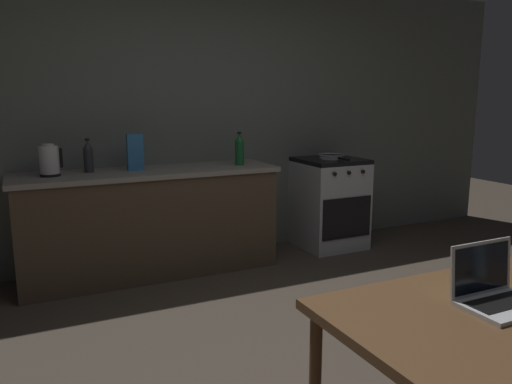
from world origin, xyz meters
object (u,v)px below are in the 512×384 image
object	(u,v)px
frying_pan	(332,156)
bottle	(239,149)
stove_oven	(329,203)
laptop	(497,293)
bottle_b	(88,156)
dining_table	(505,328)
electric_kettle	(49,161)
cereal_box	(135,152)

from	to	relation	value
frying_pan	bottle	bearing A→B (deg)	-178.75
stove_oven	laptop	distance (m)	3.11
stove_oven	bottle_b	bearing A→B (deg)	177.91
dining_table	frying_pan	bearing A→B (deg)	67.87
electric_kettle	bottle	size ratio (longest dim) A/B	0.85
electric_kettle	bottle_b	size ratio (longest dim) A/B	0.91
electric_kettle	frying_pan	bearing A→B (deg)	-0.64
dining_table	laptop	size ratio (longest dim) A/B	4.03
frying_pan	bottle_b	xyz separation A→B (m)	(-2.26, 0.11, 0.10)
dining_table	cereal_box	size ratio (longest dim) A/B	4.30
laptop	frying_pan	size ratio (longest dim) A/B	0.75
stove_oven	bottle	xyz separation A→B (m)	(-1.00, -0.05, 0.58)
dining_table	cereal_box	xyz separation A→B (m)	(-0.72, 2.95, 0.40)
frying_pan	bottle_b	size ratio (longest dim) A/B	1.58
stove_oven	cereal_box	bearing A→B (deg)	179.32
dining_table	bottle	size ratio (longest dim) A/B	4.40
dining_table	bottle_b	world-z (taller)	bottle_b
laptop	bottle	world-z (taller)	bottle
bottle	bottle_b	size ratio (longest dim) A/B	1.08
stove_oven	cereal_box	distance (m)	1.99
laptop	cereal_box	world-z (taller)	cereal_box
dining_table	bottle	bearing A→B (deg)	86.30
bottle_b	stove_oven	bearing A→B (deg)	-2.09
dining_table	frying_pan	size ratio (longest dim) A/B	3.01
frying_pan	bottle_b	bearing A→B (deg)	177.26
stove_oven	electric_kettle	bearing A→B (deg)	179.94
laptop	cereal_box	xyz separation A→B (m)	(-0.74, 2.89, 0.28)
electric_kettle	stove_oven	bearing A→B (deg)	-0.06
stove_oven	frying_pan	size ratio (longest dim) A/B	2.08
dining_table	stove_oven	bearing A→B (deg)	68.00
laptop	cereal_box	distance (m)	3.00
electric_kettle	cereal_box	size ratio (longest dim) A/B	0.83
electric_kettle	frying_pan	world-z (taller)	electric_kettle
cereal_box	bottle	bearing A→B (deg)	-4.43
laptop	stove_oven	bearing A→B (deg)	62.97
cereal_box	bottle_b	bearing A→B (deg)	170.59
stove_oven	dining_table	bearing A→B (deg)	-112.00
stove_oven	electric_kettle	size ratio (longest dim) A/B	3.59
dining_table	laptop	bearing A→B (deg)	73.55
electric_kettle	bottle	bearing A→B (deg)	-1.84
stove_oven	cereal_box	world-z (taller)	cereal_box
bottle	bottle_b	distance (m)	1.27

